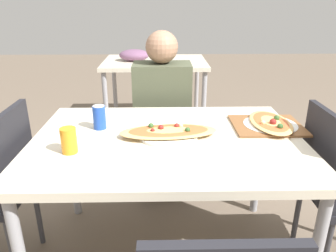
{
  "coord_description": "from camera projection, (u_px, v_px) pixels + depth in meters",
  "views": [
    {
      "loc": [
        -0.03,
        -1.47,
        1.38
      ],
      "look_at": [
        0.0,
        0.01,
        0.8
      ],
      "focal_mm": 35.0,
      "sensor_mm": 36.0,
      "label": 1
    }
  ],
  "objects": [
    {
      "name": "drink_glass",
      "position": [
        69.0,
        140.0,
        1.43
      ],
      "size": [
        0.07,
        0.07,
        0.12
      ],
      "color": "orange",
      "rests_on": "dining_table"
    },
    {
      "name": "background_table",
      "position": [
        151.0,
        66.0,
        3.54
      ],
      "size": [
        1.1,
        0.8,
        0.86
      ],
      "color": "beige",
      "rests_on": "ground_plane"
    },
    {
      "name": "serving_tray",
      "position": [
        267.0,
        125.0,
        1.74
      ],
      "size": [
        0.36,
        0.31,
        0.01
      ],
      "color": "brown",
      "rests_on": "dining_table"
    },
    {
      "name": "pizza_second",
      "position": [
        271.0,
        123.0,
        1.73
      ],
      "size": [
        0.28,
        0.37,
        0.06
      ],
      "color": "white",
      "rests_on": "dining_table"
    },
    {
      "name": "pizza_main",
      "position": [
        169.0,
        132.0,
        1.62
      ],
      "size": [
        0.5,
        0.3,
        0.05
      ],
      "color": "white",
      "rests_on": "dining_table"
    },
    {
      "name": "soda_can",
      "position": [
        99.0,
        117.0,
        1.69
      ],
      "size": [
        0.07,
        0.07,
        0.12
      ],
      "color": "#1E47B2",
      "rests_on": "dining_table"
    },
    {
      "name": "person_seated",
      "position": [
        162.0,
        102.0,
        2.26
      ],
      "size": [
        0.39,
        0.27,
        1.18
      ],
      "rotation": [
        0.0,
        0.0,
        3.14
      ],
      "color": "#2D2D38",
      "rests_on": "ground_plane"
    },
    {
      "name": "chair_far_seated",
      "position": [
        162.0,
        122.0,
        2.43
      ],
      "size": [
        0.4,
        0.4,
        0.9
      ],
      "rotation": [
        0.0,
        0.0,
        3.14
      ],
      "color": "black",
      "rests_on": "ground_plane"
    },
    {
      "name": "dining_table",
      "position": [
        167.0,
        150.0,
        1.63
      ],
      "size": [
        1.32,
        0.95,
        0.74
      ],
      "color": "beige",
      "rests_on": "ground_plane"
    }
  ]
}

